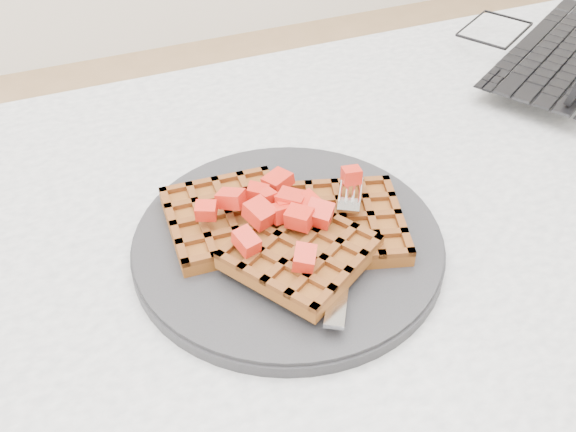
{
  "coord_description": "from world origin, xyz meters",
  "views": [
    {
      "loc": [
        -0.24,
        -0.37,
        1.16
      ],
      "look_at": [
        -0.07,
        0.03,
        0.79
      ],
      "focal_mm": 40.0,
      "sensor_mm": 36.0,
      "label": 1
    }
  ],
  "objects": [
    {
      "name": "strawberry_pile",
      "position": [
        -0.07,
        0.03,
        0.8
      ],
      "size": [
        0.15,
        0.15,
        0.02
      ],
      "primitive_type": null,
      "color": "#A70800",
      "rests_on": "waffles"
    },
    {
      "name": "table",
      "position": [
        0.0,
        0.0,
        0.64
      ],
      "size": [
        1.2,
        0.8,
        0.75
      ],
      "color": "silver",
      "rests_on": "ground"
    },
    {
      "name": "waffles",
      "position": [
        -0.07,
        0.03,
        0.78
      ],
      "size": [
        0.22,
        0.2,
        0.03
      ],
      "color": "brown",
      "rests_on": "plate"
    },
    {
      "name": "laptop",
      "position": [
        0.39,
        0.24,
        0.79
      ],
      "size": [
        0.4,
        0.37,
        0.23
      ],
      "rotation": [
        0.0,
        0.0,
        3.69
      ],
      "color": "black",
      "rests_on": "table"
    },
    {
      "name": "plate",
      "position": [
        -0.07,
        0.03,
        0.76
      ],
      "size": [
        0.29,
        0.29,
        0.02
      ],
      "primitive_type": "cylinder",
      "color": "black",
      "rests_on": "table"
    },
    {
      "name": "fork",
      "position": [
        -0.04,
        -0.01,
        0.77
      ],
      "size": [
        0.11,
        0.17,
        0.02
      ],
      "primitive_type": null,
      "rotation": [
        0.0,
        0.0,
        -0.54
      ],
      "color": "silver",
      "rests_on": "plate"
    }
  ]
}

